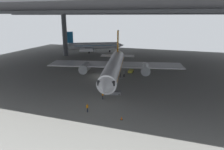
# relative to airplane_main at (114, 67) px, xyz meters

# --- Properties ---
(ground_plane) EXTENTS (110.00, 110.00, 0.00)m
(ground_plane) POSITION_rel_airplane_main_xyz_m (-3.63, 1.31, -3.55)
(ground_plane) COLOR gray
(hangar_structure) EXTENTS (121.00, 99.00, 18.74)m
(hangar_structure) POSITION_rel_airplane_main_xyz_m (-3.75, 15.09, 14.54)
(hangar_structure) COLOR #4C4F54
(hangar_structure) RESTS_ON ground_plane
(airplane_main) EXTENTS (37.62, 38.34, 12.00)m
(airplane_main) POSITION_rel_airplane_main_xyz_m (0.00, 0.00, 0.00)
(airplane_main) COLOR white
(airplane_main) RESTS_ON ground_plane
(boarding_stairs) EXTENTS (4.51, 2.33, 4.77)m
(boarding_stairs) POSITION_rel_airplane_main_xyz_m (2.97, -10.28, -2.81)
(boarding_stairs) COLOR slate
(boarding_stairs) RESTS_ON ground_plane
(crew_worker_near_nose) EXTENTS (0.23, 0.55, 1.61)m
(crew_worker_near_nose) POSITION_rel_airplane_main_xyz_m (1.65, -20.03, -2.64)
(crew_worker_near_nose) COLOR #232838
(crew_worker_near_nose) RESTS_ON ground_plane
(crew_worker_by_stairs) EXTENTS (0.26, 0.55, 1.69)m
(crew_worker_by_stairs) POSITION_rel_airplane_main_xyz_m (2.12, -13.72, -2.59)
(crew_worker_by_stairs) COLOR #232838
(crew_worker_by_stairs) RESTS_ON ground_plane
(airplane_distant) EXTENTS (27.56, 27.74, 9.58)m
(airplane_distant) POSITION_rel_airplane_main_xyz_m (-22.82, 37.34, -0.45)
(airplane_distant) COLOR white
(airplane_distant) RESTS_ON ground_plane
(traffic_cone_orange) EXTENTS (0.36, 0.36, 0.60)m
(traffic_cone_orange) POSITION_rel_airplane_main_xyz_m (8.14, -20.83, -3.26)
(traffic_cone_orange) COLOR black
(traffic_cone_orange) RESTS_ON ground_plane
(baggage_tug) EXTENTS (1.35, 2.24, 0.90)m
(baggage_tug) POSITION_rel_airplane_main_xyz_m (2.67, 7.90, -3.02)
(baggage_tug) COLOR yellow
(baggage_tug) RESTS_ON ground_plane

